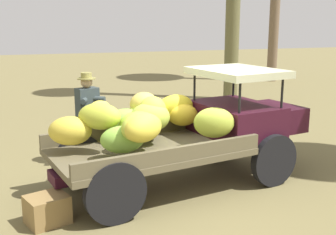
% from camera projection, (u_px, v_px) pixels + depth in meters
% --- Properties ---
extents(ground_plane, '(60.00, 60.00, 0.00)m').
position_uv_depth(ground_plane, '(173.00, 187.00, 7.10)').
color(ground_plane, olive).
extents(truck, '(4.63, 2.42, 1.88)m').
position_uv_depth(truck, '(184.00, 127.00, 7.09)').
color(truck, '#340F1D').
rests_on(truck, ground).
extents(farmer, '(0.55, 0.51, 1.74)m').
position_uv_depth(farmer, '(88.00, 112.00, 8.06)').
color(farmer, '#BAB59D').
rests_on(farmer, ground).
extents(wooden_crate, '(0.64, 0.60, 0.39)m').
position_uv_depth(wooden_crate, '(47.00, 210.00, 5.79)').
color(wooden_crate, olive).
rests_on(wooden_crate, ground).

